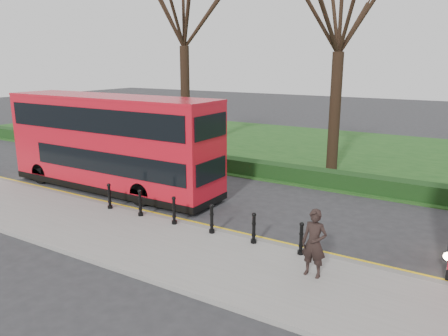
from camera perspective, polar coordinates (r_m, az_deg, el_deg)
The scene contains 12 objects.
ground at distance 17.21m, azimuth -3.18°, elevation -6.48°, with size 120.00×120.00×0.00m, color #28282B.
pavement at distance 15.00m, azimuth -9.81°, elevation -9.54°, with size 60.00×4.00×0.15m, color gray.
kerb at distance 16.43m, azimuth -5.18°, elevation -7.26°, with size 60.00×0.25×0.16m, color slate.
grass_verge at distance 30.29m, azimuth 13.17°, elevation 2.21°, with size 60.00×18.00×0.06m, color #184517.
hedge at distance 22.75m, azimuth 6.58°, elevation -0.39°, with size 60.00×0.90×0.80m, color black.
yellow_line_outer at distance 16.67m, azimuth -4.56°, elevation -7.17°, with size 60.00×0.10×0.01m, color yellow.
yellow_line_inner at distance 16.83m, azimuth -4.16°, elevation -6.96°, with size 60.00×0.10×0.01m, color yellow.
tree_left at distance 29.08m, azimuth -5.32°, elevation 19.97°, with size 7.99×7.99×12.48m.
tree_mid at distance 24.45m, azimuth 15.04°, elevation 19.33°, with size 7.47×7.47×11.67m.
bollard_row at distance 15.61m, azimuth -4.15°, elevation -6.13°, with size 8.35×0.15×1.00m.
bus_lead at distance 20.94m, azimuth -14.52°, elevation 3.11°, with size 11.09×2.55×4.41m.
pedestrian at distance 12.38m, azimuth 11.70°, elevation -9.60°, with size 0.70×0.46×1.93m, color black.
Camera 1 is at (9.23, -13.23, 6.00)m, focal length 35.00 mm.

